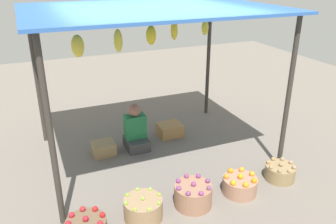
# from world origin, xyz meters

# --- Properties ---
(ground_plane) EXTENTS (14.00, 14.00, 0.00)m
(ground_plane) POSITION_xyz_m (0.00, 0.00, 0.00)
(ground_plane) COLOR slate
(market_stall_structure) EXTENTS (3.50, 2.60, 2.30)m
(market_stall_structure) POSITION_xyz_m (-0.01, 0.00, 2.14)
(market_stall_structure) COLOR #38332D
(market_stall_structure) RESTS_ON ground
(vendor_person) EXTENTS (0.36, 0.44, 0.78)m
(vendor_person) POSITION_xyz_m (-0.22, 0.28, 0.30)
(vendor_person) COLOR #3D3E3E
(vendor_person) RESTS_ON ground
(basket_limes) EXTENTS (0.47, 0.47, 0.30)m
(basket_limes) POSITION_xyz_m (-0.69, -1.45, 0.13)
(basket_limes) COLOR #9B7B57
(basket_limes) RESTS_ON ground
(basket_purple_onions) EXTENTS (0.48, 0.48, 0.34)m
(basket_purple_onions) POSITION_xyz_m (-0.02, -1.46, 0.15)
(basket_purple_onions) COLOR #9C7056
(basket_purple_onions) RESTS_ON ground
(basket_oranges) EXTENTS (0.46, 0.46, 0.29)m
(basket_oranges) POSITION_xyz_m (0.67, -1.47, 0.12)
(basket_oranges) COLOR #A8795F
(basket_oranges) RESTS_ON ground
(basket_potatoes) EXTENTS (0.42, 0.42, 0.27)m
(basket_potatoes) POSITION_xyz_m (1.39, -1.42, 0.11)
(basket_potatoes) COLOR #957C53
(basket_potatoes) RESTS_ON ground
(wooden_crate_near_vendor) EXTENTS (0.35, 0.32, 0.21)m
(wooden_crate_near_vendor) POSITION_xyz_m (-0.77, 0.27, 0.10)
(wooden_crate_near_vendor) COLOR #937851
(wooden_crate_near_vendor) RESTS_ON ground
(wooden_crate_stacked_rear) EXTENTS (0.42, 0.35, 0.22)m
(wooden_crate_stacked_rear) POSITION_xyz_m (0.48, 0.47, 0.11)
(wooden_crate_stacked_rear) COLOR #A57A48
(wooden_crate_stacked_rear) RESTS_ON ground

